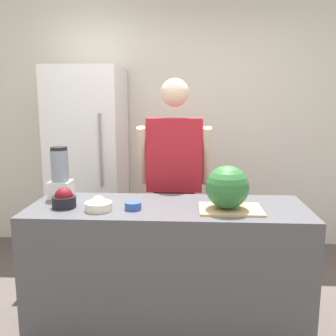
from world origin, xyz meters
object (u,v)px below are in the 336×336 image
(bowl_cream, at_px, (99,205))
(blender, at_px, (60,175))
(refrigerator, at_px, (89,164))
(bowl_small_blue, at_px, (133,206))
(bowl_cherries, at_px, (64,199))
(person, at_px, (174,183))
(watermelon, at_px, (227,187))

(bowl_cream, height_order, blender, blender)
(refrigerator, bearing_deg, bowl_small_blue, -64.48)
(bowl_cherries, bearing_deg, person, 46.04)
(watermelon, height_order, bowl_cherries, watermelon)
(refrigerator, relative_size, watermelon, 6.84)
(bowl_cherries, xyz_separation_m, bowl_small_blue, (0.46, -0.02, -0.03))
(person, distance_m, watermelon, 0.82)
(bowl_cherries, bearing_deg, refrigerator, 97.92)
(bowl_cherries, height_order, blender, blender)
(bowl_cream, bearing_deg, bowl_cherries, 167.23)
(blender, bearing_deg, bowl_small_blue, -25.55)
(watermelon, relative_size, bowl_cherries, 1.77)
(person, relative_size, bowl_cherries, 11.25)
(person, height_order, bowl_cream, person)
(refrigerator, distance_m, blender, 1.08)
(bowl_small_blue, relative_size, blender, 0.29)
(bowl_cream, xyz_separation_m, blender, (-0.35, 0.30, 0.13))
(bowl_cherries, relative_size, blender, 0.42)
(bowl_cream, bearing_deg, bowl_small_blue, 9.13)
(watermelon, xyz_separation_m, blender, (-1.16, 0.26, 0.01))
(person, distance_m, bowl_cherries, 1.00)
(bowl_cherries, distance_m, bowl_small_blue, 0.46)
(refrigerator, xyz_separation_m, person, (0.88, -0.60, -0.05))
(watermelon, height_order, blender, blender)
(person, xyz_separation_m, bowl_small_blue, (-0.24, -0.74, 0.01))
(person, relative_size, bowl_small_blue, 16.42)
(person, bearing_deg, watermelon, -63.54)
(person, xyz_separation_m, watermelon, (0.36, -0.73, 0.14))
(refrigerator, distance_m, bowl_small_blue, 1.49)
(bowl_cherries, distance_m, bowl_cream, 0.25)
(bowl_small_blue, bearing_deg, watermelon, 1.29)
(refrigerator, distance_m, bowl_cream, 1.44)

